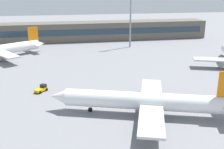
% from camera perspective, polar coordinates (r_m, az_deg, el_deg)
% --- Properties ---
extents(ground_plane, '(400.00, 400.00, 0.00)m').
position_cam_1_polar(ground_plane, '(76.12, 1.26, -2.08)').
color(ground_plane, gray).
extents(terminal_building, '(118.28, 12.13, 9.00)m').
position_cam_1_polar(terminal_building, '(139.86, -4.59, 8.89)').
color(terminal_building, '#5B564C').
rests_on(terminal_building, ground_plane).
extents(airplane_near, '(39.98, 28.55, 10.20)m').
position_cam_1_polar(airplane_near, '(57.77, 6.93, -5.50)').
color(airplane_near, white).
rests_on(airplane_near, ground_plane).
extents(baggage_tug_yellow, '(3.48, 3.71, 1.75)m').
position_cam_1_polar(baggage_tug_yellow, '(73.13, -14.29, -2.83)').
color(baggage_tug_yellow, '#F2B20C').
rests_on(baggage_tug_yellow, ground_plane).
extents(floodlight_tower_west, '(3.20, 0.80, 29.99)m').
position_cam_1_polar(floodlight_tower_west, '(121.77, 3.87, 13.57)').
color(floodlight_tower_west, gray).
rests_on(floodlight_tower_west, ground_plane).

